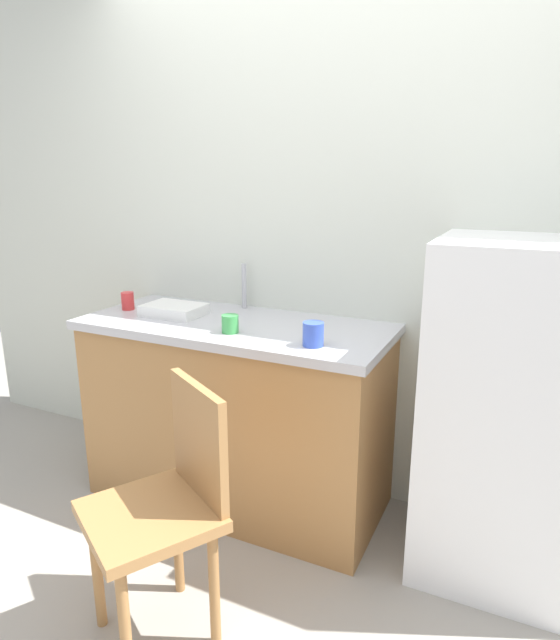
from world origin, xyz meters
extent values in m
plane|color=#9E998E|center=(0.00, 0.00, 0.00)|extent=(8.00, 8.00, 0.00)
cube|color=silver|center=(0.00, 1.00, 1.32)|extent=(4.80, 0.10, 2.64)
cube|color=#A87542|center=(-0.38, 0.65, 0.43)|extent=(1.38, 0.60, 0.86)
cube|color=#B7B7BC|center=(-0.38, 0.65, 0.88)|extent=(1.42, 0.64, 0.04)
cylinder|color=#B7B7BC|center=(-0.47, 0.90, 1.01)|extent=(0.02, 0.02, 0.22)
cube|color=white|center=(0.80, 0.67, 0.66)|extent=(0.61, 0.56, 1.33)
cylinder|color=#A87542|center=(-0.43, -0.26, 0.23)|extent=(0.04, 0.04, 0.45)
cylinder|color=#A87542|center=(-0.17, -0.41, 0.23)|extent=(0.04, 0.04, 0.45)
cylinder|color=#A87542|center=(-0.27, 0.00, 0.23)|extent=(0.04, 0.04, 0.45)
cylinder|color=#A87542|center=(-0.02, -0.15, 0.23)|extent=(0.04, 0.04, 0.45)
cube|color=#A87542|center=(-0.22, -0.20, 0.47)|extent=(0.55, 0.55, 0.04)
cube|color=#A87542|center=(-0.13, -0.05, 0.69)|extent=(0.32, 0.21, 0.40)
cube|color=white|center=(-0.71, 0.64, 0.92)|extent=(0.28, 0.20, 0.05)
cylinder|color=red|center=(-0.98, 0.62, 0.94)|extent=(0.06, 0.06, 0.09)
cylinder|color=green|center=(-0.31, 0.49, 0.94)|extent=(0.07, 0.07, 0.08)
cylinder|color=blue|center=(0.07, 0.47, 0.95)|extent=(0.08, 0.08, 0.10)
camera|label=1|loc=(0.82, -1.41, 1.55)|focal=30.33mm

